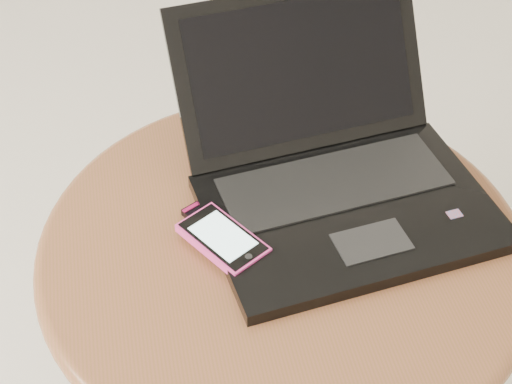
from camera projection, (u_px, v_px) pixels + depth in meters
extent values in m
cylinder|color=#4E291A|center=(279.00, 354.00, 1.07)|extent=(0.09, 0.09, 0.40)
cylinder|color=brown|center=(283.00, 245.00, 0.92)|extent=(0.55, 0.55, 0.03)
torus|color=brown|center=(283.00, 245.00, 0.92)|extent=(0.58, 0.58, 0.03)
cube|color=black|center=(349.00, 212.00, 0.93)|extent=(0.36, 0.27, 0.02)
cube|color=black|center=(334.00, 182.00, 0.96)|extent=(0.29, 0.14, 0.00)
cube|color=black|center=(372.00, 242.00, 0.88)|extent=(0.09, 0.06, 0.00)
cube|color=red|center=(455.00, 214.00, 0.91)|extent=(0.02, 0.02, 0.00)
cube|color=black|center=(301.00, 70.00, 0.98)|extent=(0.34, 0.15, 0.18)
cube|color=black|center=(302.00, 70.00, 0.98)|extent=(0.30, 0.12, 0.15)
cube|color=black|center=(225.00, 225.00, 0.92)|extent=(0.10, 0.12, 0.01)
cube|color=#9D1249|center=(201.00, 202.00, 0.94)|extent=(0.05, 0.03, 0.00)
cube|color=#E73A93|center=(223.00, 240.00, 0.89)|extent=(0.10, 0.12, 0.01)
cube|color=black|center=(223.00, 236.00, 0.88)|extent=(0.09, 0.11, 0.00)
cube|color=silver|center=(223.00, 236.00, 0.88)|extent=(0.07, 0.08, 0.00)
cylinder|color=black|center=(249.00, 256.00, 0.86)|extent=(0.01, 0.01, 0.00)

